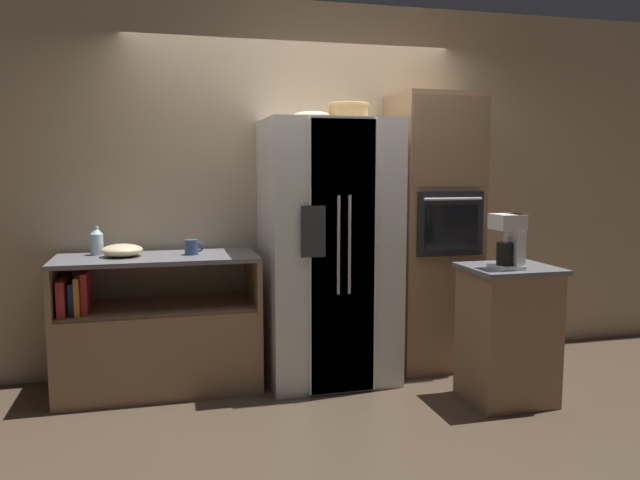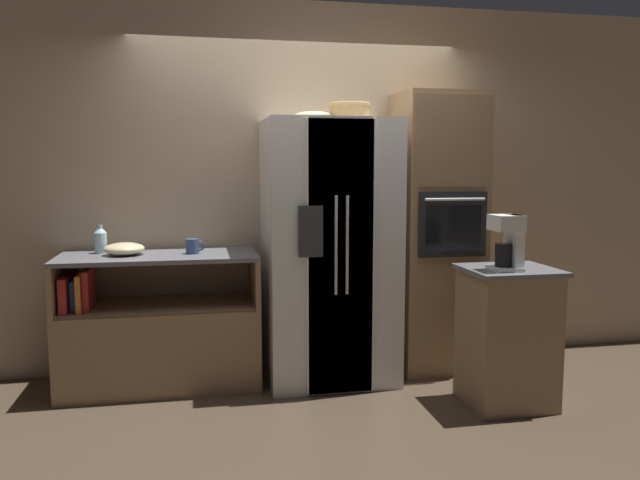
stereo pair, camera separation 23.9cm
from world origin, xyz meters
name	(u,v)px [view 2 (the right image)]	position (x,y,z in m)	size (l,w,h in m)	color
ground_plane	(308,381)	(0.00, 0.00, 0.00)	(20.00, 20.00, 0.00)	#4C3D2D
wall_back	(297,187)	(0.00, 0.50, 1.40)	(12.00, 0.06, 2.80)	tan
counter_left	(159,337)	(-1.05, 0.15, 0.35)	(1.37, 0.65, 0.95)	#93704C
refrigerator	(329,251)	(0.17, 0.08, 0.94)	(0.92, 0.81, 1.89)	silver
wall_oven	(436,232)	(1.03, 0.17, 1.05)	(0.62, 0.64, 2.10)	#93704C
island_counter	(507,336)	(1.20, -0.67, 0.46)	(0.57, 0.52, 0.91)	#93704C
wicker_basket	(350,111)	(0.32, 0.11, 1.95)	(0.30, 0.30, 0.12)	tan
fruit_bowl	(313,116)	(0.07, 0.14, 1.92)	(0.27, 0.27, 0.06)	beige
bottle_tall	(101,239)	(-1.44, 0.28, 1.04)	(0.09, 0.09, 0.20)	silver
mug	(193,246)	(-0.80, 0.13, 1.00)	(0.13, 0.09, 0.10)	#384C7A
mixing_bowl	(124,249)	(-1.27, 0.15, 0.99)	(0.28, 0.28, 0.09)	beige
coffee_maker	(509,240)	(1.14, -0.75, 1.10)	(0.17, 0.19, 0.35)	white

